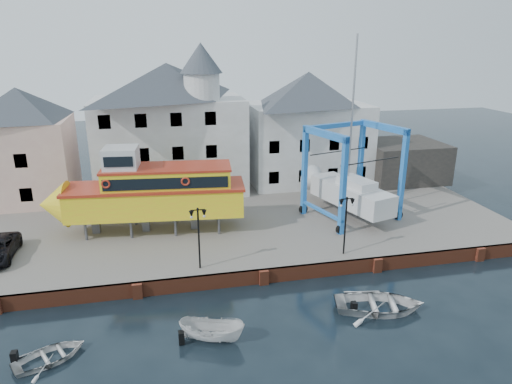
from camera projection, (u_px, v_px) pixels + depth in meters
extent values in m
plane|color=black|center=(264.00, 284.00, 29.83)|extent=(140.00, 140.00, 0.00)
cube|color=#63605B|center=(235.00, 217.00, 39.88)|extent=(44.00, 22.00, 1.00)
cube|color=brown|center=(263.00, 276.00, 29.79)|extent=(44.00, 0.25, 1.00)
cube|color=brown|center=(137.00, 291.00, 28.02)|extent=(0.60, 0.36, 1.00)
cube|color=brown|center=(264.00, 277.00, 29.63)|extent=(0.60, 0.36, 1.00)
cube|color=brown|center=(377.00, 265.00, 31.23)|extent=(0.60, 0.36, 1.00)
cube|color=brown|center=(480.00, 254.00, 32.84)|extent=(0.60, 0.36, 1.00)
cube|color=#CB9B90|center=(26.00, 161.00, 41.42)|extent=(8.00, 7.00, 7.50)
pyramid|color=#373D42|center=(17.00, 104.00, 39.80)|extent=(8.00, 7.00, 2.80)
cube|color=black|center=(26.00, 195.00, 38.99)|extent=(1.00, 0.08, 1.20)
cube|color=black|center=(21.00, 161.00, 38.04)|extent=(1.00, 0.08, 1.20)
cube|color=#B9B9B6|center=(171.00, 145.00, 44.25)|extent=(14.00, 8.00, 9.00)
pyramid|color=#373D42|center=(167.00, 81.00, 42.33)|extent=(14.00, 8.00, 3.20)
cube|color=black|center=(111.00, 189.00, 40.39)|extent=(1.00, 0.08, 1.20)
cube|color=black|center=(146.00, 187.00, 40.99)|extent=(1.00, 0.08, 1.20)
cube|color=black|center=(180.00, 185.00, 41.60)|extent=(1.00, 0.08, 1.20)
cube|color=black|center=(212.00, 183.00, 42.20)|extent=(1.00, 0.08, 1.20)
cube|color=black|center=(108.00, 157.00, 39.45)|extent=(1.00, 0.08, 1.20)
cube|color=black|center=(143.00, 155.00, 40.05)|extent=(1.00, 0.08, 1.20)
cube|color=black|center=(178.00, 153.00, 40.65)|extent=(1.00, 0.08, 1.20)
cube|color=black|center=(211.00, 151.00, 41.25)|extent=(1.00, 0.08, 1.20)
cube|color=black|center=(104.00, 122.00, 38.50)|extent=(1.00, 0.08, 1.20)
cube|color=black|center=(141.00, 121.00, 39.10)|extent=(1.00, 0.08, 1.20)
cube|color=black|center=(176.00, 120.00, 39.70)|extent=(1.00, 0.08, 1.20)
cube|color=black|center=(210.00, 118.00, 40.31)|extent=(1.00, 0.08, 1.20)
cylinder|color=#B9B9B6|center=(202.00, 87.00, 40.83)|extent=(3.20, 3.20, 2.40)
cone|color=#373D42|center=(201.00, 58.00, 40.04)|extent=(3.80, 3.80, 2.60)
cube|color=#B9B9B6|center=(306.00, 143.00, 47.68)|extent=(12.00, 8.00, 8.00)
pyramid|color=#373D42|center=(308.00, 88.00, 45.92)|extent=(12.00, 8.00, 3.20)
cube|color=black|center=(274.00, 178.00, 43.86)|extent=(1.00, 0.08, 1.20)
cube|color=black|center=(304.00, 176.00, 44.47)|extent=(1.00, 0.08, 1.20)
cube|color=black|center=(333.00, 174.00, 45.07)|extent=(1.00, 0.08, 1.20)
cube|color=black|center=(361.00, 172.00, 45.67)|extent=(1.00, 0.08, 1.20)
cube|color=black|center=(274.00, 147.00, 42.92)|extent=(1.00, 0.08, 1.20)
cube|color=black|center=(305.00, 146.00, 43.52)|extent=(1.00, 0.08, 1.20)
cube|color=black|center=(334.00, 144.00, 44.12)|extent=(1.00, 0.08, 1.20)
cube|color=black|center=(363.00, 143.00, 44.72)|extent=(1.00, 0.08, 1.20)
cube|color=black|center=(401.00, 161.00, 48.46)|extent=(8.00, 7.00, 4.00)
cylinder|color=black|center=(199.00, 240.00, 29.20)|extent=(0.12, 0.12, 4.00)
cube|color=black|center=(198.00, 210.00, 28.55)|extent=(0.90, 0.06, 0.06)
sphere|color=black|center=(198.00, 209.00, 28.53)|extent=(0.16, 0.16, 0.16)
cone|color=black|center=(191.00, 214.00, 28.56)|extent=(0.32, 0.32, 0.45)
sphere|color=silver|center=(192.00, 217.00, 28.61)|extent=(0.18, 0.18, 0.18)
cone|color=black|center=(204.00, 213.00, 28.72)|extent=(0.32, 0.32, 0.45)
sphere|color=silver|center=(204.00, 216.00, 28.77)|extent=(0.18, 0.18, 0.18)
cylinder|color=black|center=(345.00, 227.00, 31.20)|extent=(0.12, 0.12, 4.00)
cube|color=black|center=(347.00, 199.00, 30.56)|extent=(0.90, 0.06, 0.06)
sphere|color=black|center=(347.00, 198.00, 30.53)|extent=(0.16, 0.16, 0.16)
cone|color=black|center=(341.00, 203.00, 30.56)|extent=(0.32, 0.32, 0.45)
sphere|color=silver|center=(341.00, 206.00, 30.62)|extent=(0.18, 0.18, 0.18)
cone|color=black|center=(352.00, 202.00, 30.72)|extent=(0.32, 0.32, 0.45)
sphere|color=silver|center=(352.00, 205.00, 30.78)|extent=(0.18, 0.18, 0.18)
cylinder|color=#59595E|center=(86.00, 231.00, 33.79)|extent=(0.22, 0.22, 1.41)
cylinder|color=#59595E|center=(94.00, 218.00, 36.27)|extent=(0.22, 0.22, 1.41)
cylinder|color=#59595E|center=(131.00, 229.00, 34.15)|extent=(0.22, 0.22, 1.41)
cylinder|color=#59595E|center=(136.00, 216.00, 36.63)|extent=(0.22, 0.22, 1.41)
cylinder|color=#59595E|center=(175.00, 227.00, 34.51)|extent=(0.22, 0.22, 1.41)
cylinder|color=#59595E|center=(177.00, 215.00, 36.99)|extent=(0.22, 0.22, 1.41)
cylinder|color=#59595E|center=(219.00, 225.00, 34.87)|extent=(0.22, 0.22, 1.41)
cylinder|color=#59595E|center=(218.00, 213.00, 37.35)|extent=(0.22, 0.22, 1.41)
cube|color=#59595E|center=(96.00, 224.00, 35.08)|extent=(0.61, 0.52, 1.41)
cube|color=#59595E|center=(146.00, 222.00, 35.49)|extent=(0.61, 0.52, 1.41)
cube|color=#59595E|center=(194.00, 220.00, 35.90)|extent=(0.61, 0.52, 1.41)
cube|color=yellow|center=(157.00, 201.00, 35.05)|extent=(13.44, 4.84, 2.07)
cone|color=yellow|center=(54.00, 204.00, 34.22)|extent=(2.41, 3.75, 3.57)
cube|color=#A12A17|center=(156.00, 187.00, 34.69)|extent=(13.73, 5.01, 0.21)
cube|color=yellow|center=(167.00, 178.00, 34.59)|extent=(9.66, 4.10, 1.50)
cube|color=black|center=(166.00, 184.00, 33.04)|extent=(8.98, 0.94, 0.85)
cube|color=black|center=(169.00, 172.00, 36.11)|extent=(8.98, 0.94, 0.85)
cube|color=#A12A17|center=(167.00, 167.00, 34.32)|extent=(9.86, 4.21, 0.17)
cube|color=silver|center=(121.00, 159.00, 33.72)|extent=(2.67, 2.67, 1.71)
cube|color=black|center=(118.00, 162.00, 32.52)|extent=(2.05, 0.26, 0.75)
torus|color=#A12A17|center=(106.00, 184.00, 32.48)|extent=(0.67, 0.20, 0.66)
torus|color=#A12A17|center=(185.00, 181.00, 33.10)|extent=(0.67, 0.20, 0.66)
cube|color=#1759AB|center=(343.00, 187.00, 33.90)|extent=(0.47, 0.47, 7.54)
cylinder|color=black|center=(340.00, 229.00, 34.97)|extent=(0.80, 0.48, 0.75)
cube|color=#1759AB|center=(305.00, 171.00, 38.06)|extent=(0.47, 0.47, 7.54)
cylinder|color=black|center=(303.00, 209.00, 39.13)|extent=(0.80, 0.48, 0.75)
cube|color=#1759AB|center=(402.00, 176.00, 36.71)|extent=(0.47, 0.47, 7.54)
cylinder|color=black|center=(398.00, 215.00, 37.78)|extent=(0.80, 0.48, 0.75)
cube|color=#1759AB|center=(360.00, 162.00, 40.86)|extent=(0.47, 0.47, 7.54)
cylinder|color=black|center=(358.00, 198.00, 41.93)|extent=(0.80, 0.48, 0.75)
cube|color=#1759AB|center=(325.00, 134.00, 34.85)|extent=(1.92, 5.26, 0.53)
cube|color=#1759AB|center=(321.00, 211.00, 36.83)|extent=(1.81, 5.23, 0.23)
cube|color=#1759AB|center=(384.00, 127.00, 37.65)|extent=(1.92, 5.26, 0.53)
cube|color=#1759AB|center=(378.00, 199.00, 39.63)|extent=(1.81, 5.23, 0.23)
cube|color=#1759AB|center=(336.00, 125.00, 38.33)|extent=(6.30, 2.23, 0.38)
cube|color=silver|center=(351.00, 195.00, 37.96)|extent=(4.71, 8.45, 1.72)
cone|color=silver|center=(317.00, 180.00, 41.94)|extent=(2.87, 2.37, 2.48)
cube|color=#59595E|center=(350.00, 209.00, 38.35)|extent=(0.81, 1.93, 0.75)
cube|color=silver|center=(356.00, 183.00, 37.14)|extent=(2.59, 3.59, 0.65)
cylinder|color=#99999E|center=(352.00, 112.00, 36.26)|extent=(0.20, 0.20, 11.85)
cube|color=black|center=(370.00, 161.00, 35.31)|extent=(5.65, 1.81, 0.05)
cube|color=black|center=(339.00, 151.00, 38.53)|extent=(5.65, 1.81, 0.05)
imported|color=silver|center=(212.00, 340.00, 24.24)|extent=(3.82, 2.59, 1.38)
imported|color=silver|center=(379.00, 310.00, 26.92)|extent=(5.94, 4.86, 1.08)
imported|color=silver|center=(51.00, 360.00, 22.71)|extent=(4.22, 3.80, 0.72)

